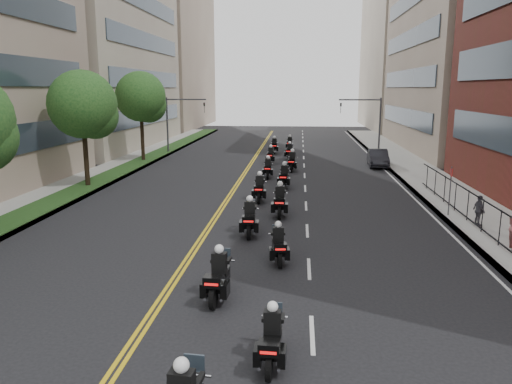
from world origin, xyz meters
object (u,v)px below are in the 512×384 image
motorcycle_8 (268,169)px  motorcycle_13 (290,144)px  motorcycle_1 (272,340)px  motorcycle_3 (278,246)px  motorcycle_5 (280,202)px  motorcycle_10 (271,156)px  motorcycle_12 (274,146)px  motorcycle_9 (292,162)px  motorcycle_2 (219,278)px  pedestrian_c (479,211)px  parked_sedan (378,158)px  motorcycle_11 (289,152)px  motorcycle_4 (250,220)px  motorcycle_6 (260,189)px  motorcycle_7 (284,178)px

motorcycle_8 → motorcycle_13: motorcycle_8 is taller
motorcycle_1 → motorcycle_3: size_ratio=0.99×
motorcycle_5 → motorcycle_13: (-0.08, 28.31, -0.07)m
motorcycle_3 → motorcycle_10: 25.36m
motorcycle_8 → motorcycle_12: 14.13m
motorcycle_5 → motorcycle_9: 14.28m
motorcycle_9 → motorcycle_10: 4.42m
motorcycle_1 → motorcycle_3: 7.20m
motorcycle_2 → motorcycle_5: bearing=85.5°
motorcycle_5 → motorcycle_13: motorcycle_5 is taller
motorcycle_1 → motorcycle_12: size_ratio=0.88×
motorcycle_1 → pedestrian_c: pedestrian_c is taller
motorcycle_12 → parked_sedan: bearing=-41.9°
motorcycle_9 → parked_sedan: 7.81m
motorcycle_11 → motorcycle_13: motorcycle_11 is taller
motorcycle_12 → motorcycle_10: bearing=-90.9°
motorcycle_3 → motorcycle_10: size_ratio=0.95×
motorcycle_4 → motorcycle_6: motorcycle_4 is taller
motorcycle_2 → motorcycle_10: bearing=93.6°
motorcycle_9 → motorcycle_10: motorcycle_9 is taller
motorcycle_2 → motorcycle_4: bearing=91.3°
motorcycle_6 → parked_sedan: size_ratio=0.54×
motorcycle_11 → motorcycle_4: bearing=-87.2°
motorcycle_1 → motorcycle_13: motorcycle_13 is taller
motorcycle_10 → motorcycle_3: bearing=-83.9°
motorcycle_4 → motorcycle_6: bearing=88.1°
motorcycle_12 → parked_sedan: 12.08m
motorcycle_9 → motorcycle_11: motorcycle_9 is taller
motorcycle_4 → motorcycle_12: bearing=87.9°
motorcycle_1 → parked_sedan: (7.20, 31.59, 0.11)m
motorcycle_6 → pedestrian_c: 11.81m
motorcycle_5 → motorcycle_7: bearing=89.4°
motorcycle_7 → motorcycle_6: bearing=-105.1°
motorcycle_7 → motorcycle_13: motorcycle_7 is taller
motorcycle_4 → motorcycle_10: 21.84m
motorcycle_8 → pedestrian_c: size_ratio=1.52×
motorcycle_1 → motorcycle_12: 39.52m
motorcycle_13 → motorcycle_7: bearing=-87.2°
motorcycle_7 → parked_sedan: size_ratio=0.55×
motorcycle_5 → pedestrian_c: motorcycle_5 is taller
motorcycle_1 → motorcycle_12: bearing=95.2°
motorcycle_13 → pedestrian_c: bearing=-69.9°
motorcycle_8 → motorcycle_12: size_ratio=0.93×
motorcycle_4 → motorcycle_5: bearing=68.5°
motorcycle_3 → motorcycle_8: 18.20m
pedestrian_c → motorcycle_12: bearing=9.8°
motorcycle_10 → parked_sedan: 9.17m
motorcycle_1 → motorcycle_13: (-0.47, 42.57, 0.03)m
motorcycle_13 → motorcycle_12: bearing=-113.1°
motorcycle_6 → motorcycle_1: bearing=-85.5°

